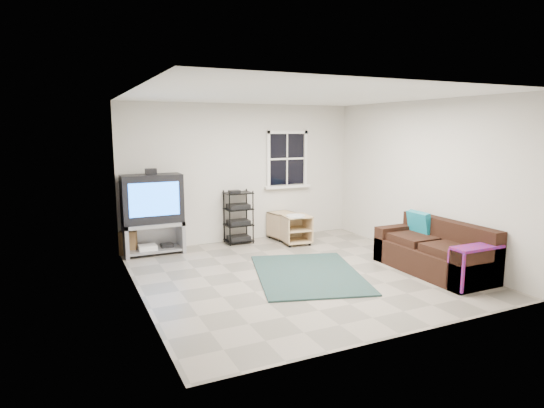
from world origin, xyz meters
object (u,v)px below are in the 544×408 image
side_table_left (281,224)px  av_rack (238,220)px  tv_unit (152,207)px  side_table_right (295,227)px  sofa (435,253)px

side_table_left → av_rack: bearing=179.7°
tv_unit → av_rack: size_ratio=1.47×
side_table_left → side_table_right: bearing=-84.4°
tv_unit → side_table_right: tv_unit is taller
side_table_left → tv_unit: bearing=-178.5°
side_table_right → sofa: (1.12, -2.39, -0.02)m
side_table_right → av_rack: bearing=151.6°
av_rack → side_table_right: 1.08m
side_table_left → side_table_right: 0.51m
tv_unit → sofa: tv_unit is taller
tv_unit → side_table_left: tv_unit is taller
tv_unit → side_table_right: bearing=-9.8°
tv_unit → sofa: bearing=-37.8°
av_rack → side_table_right: (0.94, -0.51, -0.12)m
side_table_left → side_table_right: size_ratio=0.91×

